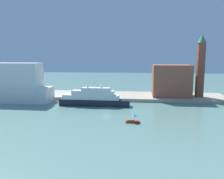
{
  "coord_description": "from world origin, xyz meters",
  "views": [
    {
      "loc": [
        12.69,
        -86.09,
        20.9
      ],
      "look_at": [
        1.62,
        6.0,
        7.19
      ],
      "focal_mm": 36.29,
      "sensor_mm": 36.0,
      "label": 1
    }
  ],
  "objects_px": {
    "small_motorboat": "(133,120)",
    "harbor_building": "(171,80)",
    "large_yacht": "(93,98)",
    "work_barge": "(75,102)",
    "parked_car": "(92,93)",
    "bell_tower": "(201,64)",
    "mooring_bollard": "(110,97)",
    "person_figure": "(101,94)"
  },
  "relations": [
    {
      "from": "small_motorboat",
      "to": "harbor_building",
      "type": "bearing_deg",
      "value": 67.97
    },
    {
      "from": "large_yacht",
      "to": "work_barge",
      "type": "distance_m",
      "value": 10.4
    },
    {
      "from": "harbor_building",
      "to": "parked_car",
      "type": "bearing_deg",
      "value": -178.74
    },
    {
      "from": "small_motorboat",
      "to": "harbor_building",
      "type": "distance_m",
      "value": 46.83
    },
    {
      "from": "large_yacht",
      "to": "bell_tower",
      "type": "xyz_separation_m",
      "value": [
        47.85,
        18.71,
        14.07
      ]
    },
    {
      "from": "small_motorboat",
      "to": "harbor_building",
      "type": "relative_size",
      "value": 0.25
    },
    {
      "from": "work_barge",
      "to": "mooring_bollard",
      "type": "distance_m",
      "value": 16.62
    },
    {
      "from": "small_motorboat",
      "to": "bell_tower",
      "type": "bearing_deg",
      "value": 53.88
    },
    {
      "from": "person_figure",
      "to": "mooring_bollard",
      "type": "bearing_deg",
      "value": -42.86
    },
    {
      "from": "bell_tower",
      "to": "mooring_bollard",
      "type": "xyz_separation_m",
      "value": [
        -42.11,
        -8.41,
        -15.29
      ]
    },
    {
      "from": "parked_car",
      "to": "person_figure",
      "type": "relative_size",
      "value": 2.13
    },
    {
      "from": "small_motorboat",
      "to": "parked_car",
      "type": "bearing_deg",
      "value": 117.57
    },
    {
      "from": "harbor_building",
      "to": "large_yacht",
      "type": "bearing_deg",
      "value": -150.44
    },
    {
      "from": "person_figure",
      "to": "mooring_bollard",
      "type": "relative_size",
      "value": 2.37
    },
    {
      "from": "large_yacht",
      "to": "parked_car",
      "type": "bearing_deg",
      "value": 103.53
    },
    {
      "from": "small_motorboat",
      "to": "person_figure",
      "type": "relative_size",
      "value": 2.44
    },
    {
      "from": "small_motorboat",
      "to": "mooring_bollard",
      "type": "relative_size",
      "value": 5.79
    },
    {
      "from": "work_barge",
      "to": "person_figure",
      "type": "xyz_separation_m",
      "value": [
        10.19,
        11.3,
        1.9
      ]
    },
    {
      "from": "harbor_building",
      "to": "parked_car",
      "type": "distance_m",
      "value": 39.81
    },
    {
      "from": "parked_car",
      "to": "person_figure",
      "type": "xyz_separation_m",
      "value": [
        5.32,
        -3.9,
        0.27
      ]
    },
    {
      "from": "harbor_building",
      "to": "person_figure",
      "type": "height_order",
      "value": "harbor_building"
    },
    {
      "from": "work_barge",
      "to": "bell_tower",
      "type": "height_order",
      "value": "bell_tower"
    },
    {
      "from": "harbor_building",
      "to": "person_figure",
      "type": "xyz_separation_m",
      "value": [
        -33.85,
        -4.76,
        -6.77
      ]
    },
    {
      "from": "bell_tower",
      "to": "person_figure",
      "type": "xyz_separation_m",
      "value": [
        -47.06,
        -3.82,
        -14.83
      ]
    },
    {
      "from": "bell_tower",
      "to": "mooring_bollard",
      "type": "distance_m",
      "value": 45.58
    },
    {
      "from": "large_yacht",
      "to": "small_motorboat",
      "type": "height_order",
      "value": "large_yacht"
    },
    {
      "from": "parked_car",
      "to": "person_figure",
      "type": "distance_m",
      "value": 6.6
    },
    {
      "from": "large_yacht",
      "to": "bell_tower",
      "type": "height_order",
      "value": "bell_tower"
    },
    {
      "from": "parked_car",
      "to": "small_motorboat",
      "type": "bearing_deg",
      "value": -62.43
    },
    {
      "from": "mooring_bollard",
      "to": "harbor_building",
      "type": "bearing_deg",
      "value": 17.93
    },
    {
      "from": "bell_tower",
      "to": "mooring_bollard",
      "type": "height_order",
      "value": "bell_tower"
    },
    {
      "from": "mooring_bollard",
      "to": "large_yacht",
      "type": "bearing_deg",
      "value": -119.13
    },
    {
      "from": "small_motorboat",
      "to": "bell_tower",
      "type": "distance_m",
      "value": 54.23
    },
    {
      "from": "small_motorboat",
      "to": "parked_car",
      "type": "relative_size",
      "value": 1.15
    },
    {
      "from": "person_figure",
      "to": "small_motorboat",
      "type": "bearing_deg",
      "value": -66.45
    },
    {
      "from": "large_yacht",
      "to": "harbor_building",
      "type": "height_order",
      "value": "harbor_building"
    },
    {
      "from": "harbor_building",
      "to": "small_motorboat",
      "type": "bearing_deg",
      "value": -112.03
    },
    {
      "from": "parked_car",
      "to": "large_yacht",
      "type": "bearing_deg",
      "value": -76.47
    },
    {
      "from": "large_yacht",
      "to": "parked_car",
      "type": "xyz_separation_m",
      "value": [
        -4.52,
        18.79,
        -1.02
      ]
    },
    {
      "from": "harbor_building",
      "to": "parked_car",
      "type": "height_order",
      "value": "harbor_building"
    },
    {
      "from": "work_barge",
      "to": "person_figure",
      "type": "height_order",
      "value": "person_figure"
    },
    {
      "from": "small_motorboat",
      "to": "bell_tower",
      "type": "height_order",
      "value": "bell_tower"
    }
  ]
}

